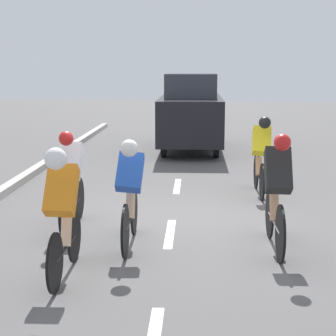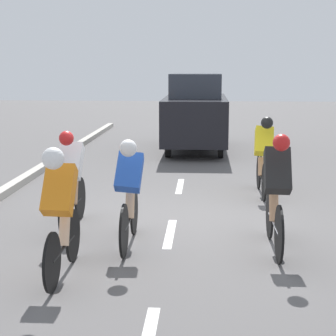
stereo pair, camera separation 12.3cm
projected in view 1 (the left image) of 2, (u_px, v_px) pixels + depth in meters
The scene contains 9 objects.
ground_plane at pixel (171, 224), 8.47m from camera, with size 60.00×60.00×0.00m, color #565454.
lane_stripe_mid at pixel (170, 233), 7.98m from camera, with size 0.12×1.40×0.01m, color white.
lane_stripe_far at pixel (177, 186), 11.13m from camera, with size 0.12×1.40×0.01m, color white.
cyclist_blue at pixel (130, 190), 7.27m from camera, with size 0.36×1.69×1.46m.
cyclist_white at pixel (71, 178), 8.07m from camera, with size 0.33×1.62×1.47m.
cyclist_yellow at pixel (261, 154), 10.23m from camera, with size 0.36×1.68×1.47m.
cyclist_black at pixel (277, 190), 7.11m from camera, with size 0.33×1.71×1.55m.
cyclist_orange at pixel (62, 208), 6.15m from camera, with size 0.33×1.60×1.52m.
support_car at pixel (191, 112), 15.77m from camera, with size 1.70×4.24×2.14m.
Camera 1 is at (-0.35, 8.17, 2.35)m, focal length 60.00 mm.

